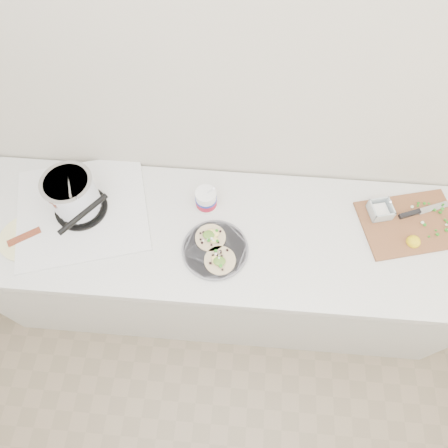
# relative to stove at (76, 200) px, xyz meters

# --- Properties ---
(counter) EXTENTS (2.44, 0.66, 0.90)m
(counter) POSITION_rel_stove_xyz_m (0.64, -0.04, -0.54)
(counter) COLOR silver
(counter) RESTS_ON ground
(stove) EXTENTS (0.70, 0.67, 0.27)m
(stove) POSITION_rel_stove_xyz_m (0.00, 0.00, 0.00)
(stove) COLOR silver
(stove) RESTS_ON counter
(taco_plate) EXTENTS (0.29, 0.29, 0.04)m
(taco_plate) POSITION_rel_stove_xyz_m (0.62, -0.15, -0.07)
(taco_plate) COLOR slate
(taco_plate) RESTS_ON counter
(tub) EXTENTS (0.10, 0.10, 0.22)m
(tub) POSITION_rel_stove_xyz_m (0.56, 0.07, -0.02)
(tub) COLOR white
(tub) RESTS_ON counter
(cutboard) EXTENTS (0.49, 0.39, 0.07)m
(cutboard) POSITION_rel_stove_xyz_m (1.46, 0.06, -0.07)
(cutboard) COLOR brown
(cutboard) RESTS_ON counter
(bacon_plate) EXTENTS (0.22, 0.22, 0.02)m
(bacon_plate) POSITION_rel_stove_xyz_m (-0.21, -0.16, -0.08)
(bacon_plate) COLOR beige
(bacon_plate) RESTS_ON counter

